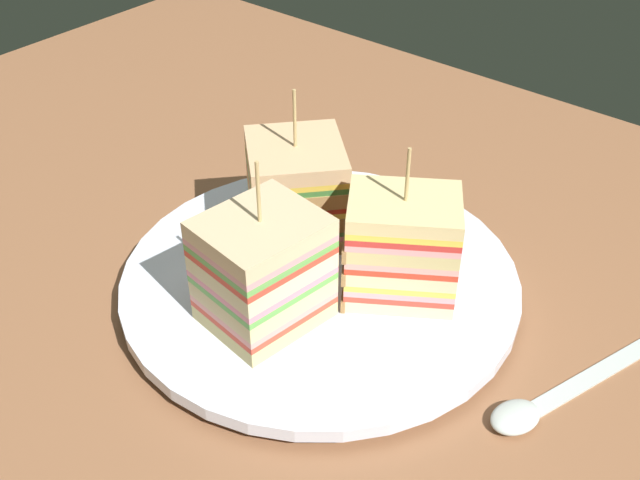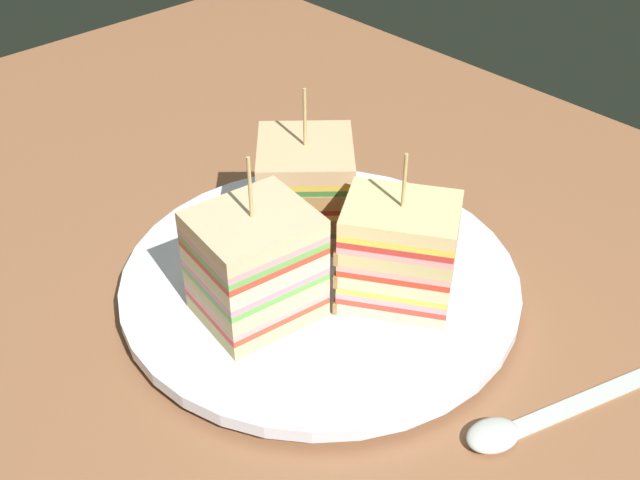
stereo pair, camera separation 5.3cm
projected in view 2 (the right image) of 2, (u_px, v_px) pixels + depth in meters
The scene contains 7 objects.
ground_plane at pixel (320, 302), 56.49cm from camera, with size 109.81×78.20×1.80cm, color #8D5C3C.
plate at pixel (320, 281), 55.31cm from camera, with size 28.08×28.08×1.75cm.
sandwich_wedge_0 at pixel (398, 253), 50.78cm from camera, with size 9.10×8.59×11.22cm.
sandwich_wedge_1 at pixel (306, 188), 57.14cm from camera, with size 9.96×9.92×11.60cm.
sandwich_wedge_2 at pixel (254, 264), 49.61cm from camera, with size 7.19×8.06×11.90cm.
salad_garnish at pixel (397, 205), 60.71cm from camera, with size 6.81×7.63×1.43cm.
spoon at pixel (523, 424), 45.89cm from camera, with size 6.16×14.48×1.00cm.
Camera 2 is at (-30.93, 29.04, 36.68)cm, focal length 43.63 mm.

